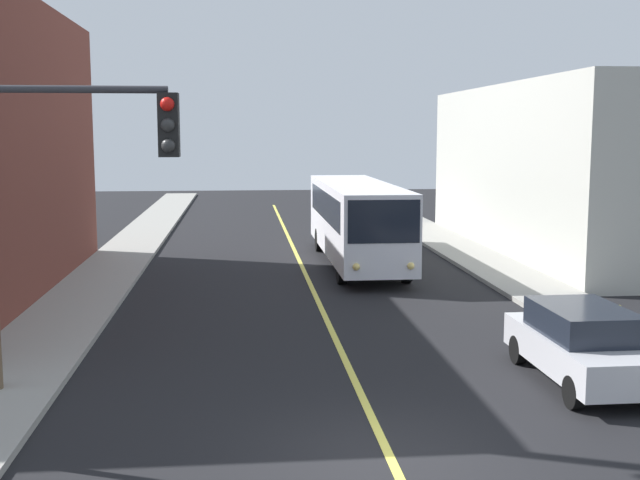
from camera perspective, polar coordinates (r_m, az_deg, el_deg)
ground_plane at (r=13.34m, az=5.02°, el=-15.22°), size 120.00×120.00×0.00m
sidewalk_left at (r=23.18m, az=-17.86°, el=-5.42°), size 2.50×90.00×0.15m
sidewalk_right at (r=24.59m, az=17.45°, el=-4.65°), size 2.50×90.00×0.15m
lane_stripe_center at (r=27.65m, az=-0.74°, el=-3.10°), size 0.16×60.00×0.01m
building_right_warehouse at (r=37.73m, az=20.88°, el=4.79°), size 12.00×19.65×7.20m
city_bus at (r=31.53m, az=2.62°, el=1.56°), size 2.60×12.17×3.20m
parked_car_silver at (r=17.53m, az=18.20°, el=-7.04°), size 1.85×4.41×1.62m
traffic_signal_left_corner at (r=13.25m, az=-19.14°, el=3.46°), size 3.75×0.48×6.00m
fire_hydrant at (r=21.02m, az=20.49°, el=-5.44°), size 0.44×0.26×0.84m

